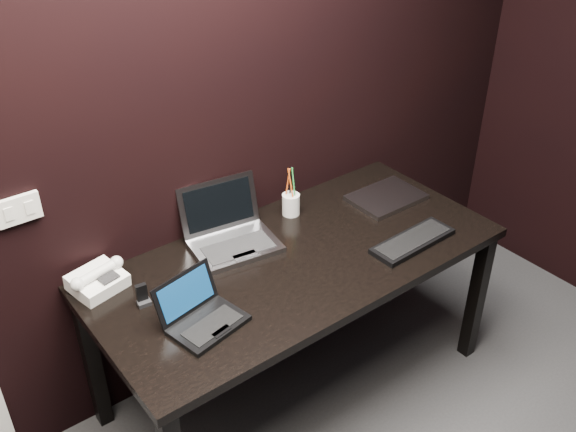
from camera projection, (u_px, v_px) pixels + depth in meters
wall_back at (171, 116)px, 2.43m from camera, size 4.00×0.00×4.00m
wall_switch at (18, 210)px, 2.20m from camera, size 0.15×0.02×0.10m
desk at (297, 271)px, 2.66m from camera, size 1.70×0.80×0.74m
netbook at (202, 315)px, 2.26m from camera, size 0.30×0.27×0.16m
silver_laptop at (231, 235)px, 2.67m from camera, size 0.39×0.36×0.24m
ext_keyboard at (413, 241)px, 2.69m from camera, size 0.40×0.14×0.03m
closed_laptop at (386, 197)px, 2.99m from camera, size 0.33×0.24×0.02m
desk_phone at (98, 280)px, 2.42m from camera, size 0.23×0.21×0.11m
mobile_phone at (143, 297)px, 2.35m from camera, size 0.05×0.05×0.08m
pen_cup at (291, 203)px, 2.86m from camera, size 0.09×0.09×0.23m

